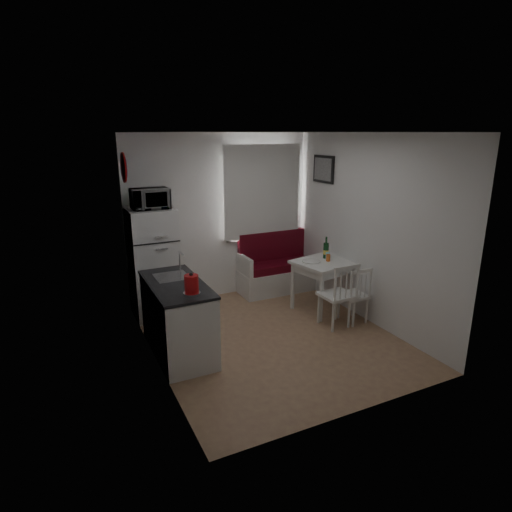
{
  "coord_description": "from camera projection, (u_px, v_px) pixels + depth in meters",
  "views": [
    {
      "loc": [
        -2.42,
        -4.52,
        2.59
      ],
      "look_at": [
        0.02,
        0.5,
        0.98
      ],
      "focal_mm": 30.0,
      "sensor_mm": 36.0,
      "label": 1
    }
  ],
  "objects": [
    {
      "name": "chair_left",
      "position": [
        342.0,
        289.0,
        5.77
      ],
      "size": [
        0.44,
        0.42,
        0.49
      ],
      "rotation": [
        0.0,
        0.0,
        0.02
      ],
      "color": "white",
      "rests_on": "floor"
    },
    {
      "name": "wall_right",
      "position": [
        368.0,
        230.0,
        5.91
      ],
      "size": [
        0.02,
        3.5,
        2.6
      ],
      "primitive_type": "cube",
      "color": "white",
      "rests_on": "floor"
    },
    {
      "name": "wall_left",
      "position": [
        151.0,
        256.0,
        4.65
      ],
      "size": [
        0.02,
        3.5,
        2.6
      ],
      "primitive_type": "cube",
      "color": "white",
      "rests_on": "floor"
    },
    {
      "name": "ceiling",
      "position": [
        274.0,
        132.0,
        4.92
      ],
      "size": [
        3.0,
        3.5,
        0.02
      ],
      "primitive_type": "cube",
      "color": "white",
      "rests_on": "wall_back"
    },
    {
      "name": "kettle",
      "position": [
        191.0,
        284.0,
        4.6
      ],
      "size": [
        0.19,
        0.19,
        0.25
      ],
      "primitive_type": "cylinder",
      "color": "#B50E11",
      "rests_on": "kitchen_counter"
    },
    {
      "name": "dining_table",
      "position": [
        329.0,
        265.0,
        6.42
      ],
      "size": [
        1.14,
        0.91,
        0.76
      ],
      "rotation": [
        0.0,
        0.0,
        0.21
      ],
      "color": "white",
      "rests_on": "floor"
    },
    {
      "name": "wall_back",
      "position": [
        221.0,
        217.0,
        6.79
      ],
      "size": [
        3.0,
        0.02,
        2.6
      ],
      "primitive_type": "cube",
      "color": "white",
      "rests_on": "floor"
    },
    {
      "name": "plate",
      "position": [
        311.0,
        261.0,
        6.28
      ],
      "size": [
        0.27,
        0.27,
        0.02
      ],
      "primitive_type": "cylinder",
      "color": "white",
      "rests_on": "dining_table"
    },
    {
      "name": "microwave",
      "position": [
        150.0,
        199.0,
        5.83
      ],
      "size": [
        0.5,
        0.34,
        0.28
      ],
      "primitive_type": "imported",
      "color": "white",
      "rests_on": "fridge"
    },
    {
      "name": "picture_frame",
      "position": [
        323.0,
        169.0,
        6.64
      ],
      "size": [
        0.04,
        0.52,
        0.42
      ],
      "primitive_type": "cube",
      "color": "black",
      "rests_on": "wall_right"
    },
    {
      "name": "kitchen_counter",
      "position": [
        178.0,
        317.0,
        5.15
      ],
      "size": [
        0.62,
        1.32,
        1.16
      ],
      "color": "white",
      "rests_on": "floor"
    },
    {
      "name": "chair_right",
      "position": [
        356.0,
        290.0,
        5.9
      ],
      "size": [
        0.39,
        0.38,
        0.44
      ],
      "rotation": [
        0.0,
        0.0,
        0.03
      ],
      "color": "white",
      "rests_on": "floor"
    },
    {
      "name": "drinking_glass_orange",
      "position": [
        328.0,
        258.0,
        6.32
      ],
      "size": [
        0.06,
        0.06,
        0.1
      ],
      "primitive_type": "cylinder",
      "color": "orange",
      "rests_on": "dining_table"
    },
    {
      "name": "bench",
      "position": [
        279.0,
        271.0,
        7.25
      ],
      "size": [
        1.4,
        0.54,
        1.0
      ],
      "color": "white",
      "rests_on": "floor"
    },
    {
      "name": "drinking_glass_blue",
      "position": [
        328.0,
        256.0,
        6.43
      ],
      "size": [
        0.06,
        0.06,
        0.1
      ],
      "primitive_type": "cylinder",
      "color": "#91E1F6",
      "rests_on": "dining_table"
    },
    {
      "name": "window",
      "position": [
        261.0,
        195.0,
        6.97
      ],
      "size": [
        1.22,
        0.06,
        1.47
      ],
      "primitive_type": "cube",
      "color": "white",
      "rests_on": "wall_back"
    },
    {
      "name": "wall_front",
      "position": [
        365.0,
        285.0,
        3.77
      ],
      "size": [
        3.0,
        0.02,
        2.6
      ],
      "primitive_type": "cube",
      "color": "white",
      "rests_on": "floor"
    },
    {
      "name": "floor",
      "position": [
        271.0,
        337.0,
        5.64
      ],
      "size": [
        3.0,
        3.5,
        0.02
      ],
      "primitive_type": "cube",
      "color": "#966A50",
      "rests_on": "ground"
    },
    {
      "name": "wine_bottle",
      "position": [
        326.0,
        248.0,
        6.44
      ],
      "size": [
        0.08,
        0.08,
        0.33
      ],
      "primitive_type": null,
      "color": "#133C1B",
      "rests_on": "dining_table"
    },
    {
      "name": "wall_sign",
      "position": [
        124.0,
        167.0,
        5.68
      ],
      "size": [
        0.03,
        0.4,
        0.4
      ],
      "primitive_type": "cylinder",
      "rotation": [
        0.0,
        1.57,
        0.0
      ],
      "color": "navy",
      "rests_on": "wall_left"
    },
    {
      "name": "fridge",
      "position": [
        154.0,
        263.0,
        6.13
      ],
      "size": [
        0.64,
        0.64,
        1.59
      ],
      "primitive_type": "cube",
      "color": "white",
      "rests_on": "floor"
    },
    {
      "name": "curtain",
      "position": [
        263.0,
        192.0,
        6.89
      ],
      "size": [
        1.35,
        0.02,
        1.5
      ],
      "primitive_type": "cube",
      "color": "white",
      "rests_on": "wall_back"
    }
  ]
}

